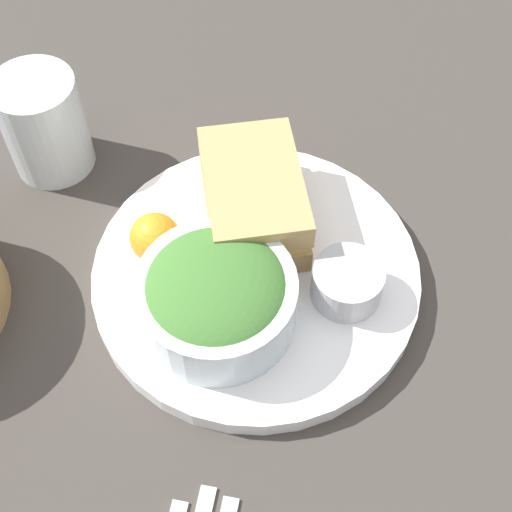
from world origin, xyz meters
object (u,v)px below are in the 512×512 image
(sandwich, at_px, (250,199))
(drink_glass, at_px, (44,124))
(salad_bowl, at_px, (216,296))
(plate, at_px, (256,275))
(dressing_cup, at_px, (347,283))

(sandwich, distance_m, drink_glass, 0.21)
(salad_bowl, bearing_deg, plate, -36.30)
(plate, distance_m, salad_bowl, 0.07)
(sandwich, distance_m, dressing_cup, 0.11)
(salad_bowl, distance_m, drink_glass, 0.25)
(plate, xyz_separation_m, dressing_cup, (-0.03, -0.07, 0.03))
(plate, xyz_separation_m, drink_glass, (0.15, 0.19, 0.04))
(salad_bowl, relative_size, drink_glass, 1.28)
(plate, height_order, dressing_cup, dressing_cup)
(sandwich, bearing_deg, plate, -177.08)
(sandwich, bearing_deg, drink_glass, 63.10)
(sandwich, relative_size, drink_glass, 1.32)
(salad_bowl, xyz_separation_m, drink_glass, (0.19, 0.16, -0.00))
(salad_bowl, bearing_deg, dressing_cup, -80.81)
(plate, distance_m, sandwich, 0.07)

